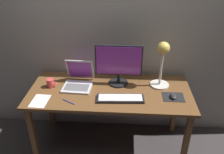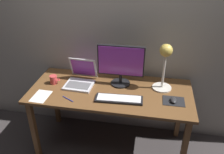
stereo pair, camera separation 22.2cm
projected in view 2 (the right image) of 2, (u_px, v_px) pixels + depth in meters
name	position (u px, v px, depth m)	size (l,w,h in m)	color
ground_plane	(111.00, 144.00, 2.72)	(4.80, 4.80, 0.00)	#383333
back_wall	(118.00, 23.00, 2.42)	(4.80, 0.06, 2.60)	#9E998E
desk	(111.00, 97.00, 2.40)	(1.60, 0.70, 0.74)	brown
monitor	(121.00, 63.00, 2.35)	(0.47, 0.20, 0.42)	black
keyboard_main	(119.00, 99.00, 2.20)	(0.45, 0.16, 0.03)	black
laptop	(81.00, 77.00, 2.45)	(0.30, 0.32, 0.25)	silver
desk_lamp	(165.00, 61.00, 2.24)	(0.19, 0.19, 0.47)	beige
mousepad	(174.00, 101.00, 2.19)	(0.20, 0.16, 0.00)	black
mouse	(174.00, 100.00, 2.17)	(0.06, 0.10, 0.03)	#28282B
coffee_mug	(54.00, 80.00, 2.45)	(0.11, 0.07, 0.09)	#CC3F3F
paper_sheet_near_mouse	(41.00, 96.00, 2.26)	(0.15, 0.21, 0.00)	white
pen	(68.00, 99.00, 2.22)	(0.01, 0.01, 0.14)	#2633A5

